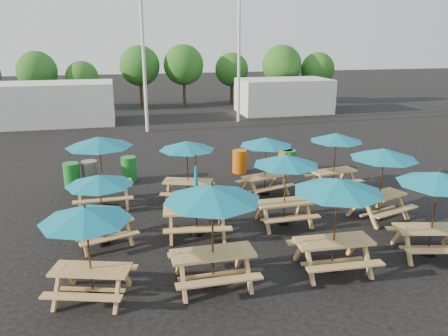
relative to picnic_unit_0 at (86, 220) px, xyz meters
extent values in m
plane|color=black|center=(4.46, 4.30, -1.94)|extent=(120.00, 120.00, 0.00)
cube|color=tan|center=(0.00, 0.00, -1.22)|extent=(1.88, 1.17, 0.06)
cube|color=tan|center=(-0.19, -0.62, -1.50)|extent=(1.75, 0.75, 0.04)
cube|color=tan|center=(0.19, 0.62, -1.50)|extent=(1.75, 0.75, 0.04)
cylinder|color=black|center=(0.00, 0.00, -1.89)|extent=(0.35, 0.35, 0.10)
cylinder|color=brown|center=(0.00, 0.00, -0.82)|extent=(0.04, 0.04, 2.24)
cone|color=#0F7698|center=(0.00, 0.00, 0.13)|extent=(2.50, 2.50, 0.31)
cube|color=tan|center=(0.19, 2.77, -1.26)|extent=(1.77, 1.12, 0.06)
cube|color=tan|center=(0.38, 2.19, -1.53)|extent=(1.64, 0.72, 0.04)
cube|color=tan|center=(0.01, 3.35, -1.53)|extent=(1.64, 0.72, 0.04)
cylinder|color=black|center=(0.19, 2.77, -1.89)|extent=(0.33, 0.33, 0.09)
cylinder|color=brown|center=(0.19, 2.77, -0.88)|extent=(0.04, 0.04, 2.11)
cone|color=#0F7698|center=(0.19, 2.77, 0.01)|extent=(2.37, 2.37, 0.29)
cube|color=tan|center=(0.11, 5.79, -1.12)|extent=(2.00, 0.81, 0.07)
cube|color=tan|center=(0.13, 5.06, -1.44)|extent=(1.99, 0.32, 0.04)
cube|color=tan|center=(0.10, 6.51, -1.44)|extent=(1.99, 0.32, 0.04)
cylinder|color=black|center=(0.11, 5.79, -1.88)|extent=(0.40, 0.40, 0.11)
cylinder|color=brown|center=(0.11, 5.79, -0.67)|extent=(0.05, 0.05, 2.54)
cone|color=#0F7698|center=(0.11, 5.79, 0.40)|extent=(2.31, 2.31, 0.35)
cube|color=tan|center=(2.79, -0.06, -1.12)|extent=(1.99, 0.78, 0.07)
cube|color=tan|center=(2.80, -0.78, -1.44)|extent=(1.98, 0.28, 0.04)
cube|color=tan|center=(2.79, 0.67, -1.44)|extent=(1.98, 0.28, 0.04)
cylinder|color=black|center=(2.79, -0.06, -1.88)|extent=(0.40, 0.40, 0.11)
cylinder|color=brown|center=(2.79, -0.06, -0.67)|extent=(0.05, 0.05, 2.53)
cone|color=#0F7698|center=(2.79, -0.06, 0.40)|extent=(2.27, 2.27, 0.35)
cube|color=tan|center=(2.89, 2.72, -1.13)|extent=(2.04, 1.01, 0.07)
cube|color=tan|center=(2.80, 2.01, -1.45)|extent=(1.98, 0.52, 0.04)
cube|color=tan|center=(2.98, 3.44, -1.45)|extent=(1.98, 0.52, 0.04)
cylinder|color=black|center=(2.89, 2.72, -1.88)|extent=(0.39, 0.39, 0.11)
cylinder|color=brown|center=(2.89, 2.72, -0.68)|extent=(0.05, 0.05, 2.51)
cone|color=#0F7698|center=(2.89, 2.72, -0.25)|extent=(0.24, 0.24, 1.64)
cube|color=tan|center=(3.09, 5.69, -1.22)|extent=(1.88, 1.23, 0.06)
cube|color=tan|center=(2.88, 5.08, -1.50)|extent=(1.73, 0.82, 0.04)
cube|color=tan|center=(3.31, 6.30, -1.50)|extent=(1.73, 0.82, 0.04)
cylinder|color=black|center=(3.09, 5.69, -1.89)|extent=(0.35, 0.35, 0.10)
cylinder|color=brown|center=(3.09, 5.69, -0.82)|extent=(0.04, 0.04, 2.24)
cone|color=#0F7698|center=(3.09, 5.69, 0.13)|extent=(2.56, 2.56, 0.31)
cube|color=tan|center=(5.91, -0.10, -1.14)|extent=(1.98, 0.85, 0.06)
cube|color=tan|center=(5.87, -0.82, -1.45)|extent=(1.96, 0.36, 0.04)
cube|color=tan|center=(5.94, 0.61, -1.45)|extent=(1.96, 0.36, 0.04)
cylinder|color=black|center=(5.91, -0.10, -1.88)|extent=(0.39, 0.39, 0.11)
cylinder|color=brown|center=(5.91, -0.10, -0.69)|extent=(0.05, 0.05, 2.49)
cone|color=#0F7698|center=(5.91, -0.10, 0.35)|extent=(2.32, 2.32, 0.35)
cube|color=tan|center=(5.72, 2.87, -1.20)|extent=(1.82, 0.75, 0.06)
cube|color=tan|center=(5.74, 2.20, -1.49)|extent=(1.81, 0.30, 0.04)
cube|color=tan|center=(5.71, 3.53, -1.49)|extent=(1.81, 0.30, 0.04)
cylinder|color=black|center=(5.72, 2.87, -1.89)|extent=(0.36, 0.36, 0.10)
cylinder|color=brown|center=(5.72, 2.87, -0.78)|extent=(0.04, 0.04, 2.31)
cone|color=#0F7698|center=(5.72, 2.87, 0.19)|extent=(2.11, 2.11, 0.32)
cube|color=tan|center=(6.03, 5.67, -1.22)|extent=(1.86, 1.14, 0.06)
cube|color=tan|center=(6.21, 5.06, -1.50)|extent=(1.74, 0.72, 0.04)
cube|color=tan|center=(5.85, 6.28, -1.50)|extent=(1.74, 0.72, 0.04)
cylinder|color=black|center=(6.03, 5.67, -1.89)|extent=(0.35, 0.35, 0.10)
cylinder|color=brown|center=(6.03, 5.67, -0.83)|extent=(0.04, 0.04, 2.22)
cone|color=#0F7698|center=(6.03, 5.67, 0.11)|extent=(2.46, 2.46, 0.31)
cube|color=tan|center=(8.85, 0.02, -1.17)|extent=(1.99, 1.13, 0.06)
cube|color=tan|center=(8.70, -0.66, -1.47)|extent=(1.89, 0.67, 0.04)
cube|color=tan|center=(9.00, 0.69, -1.47)|extent=(1.89, 0.67, 0.04)
cylinder|color=black|center=(8.85, 0.02, -1.89)|extent=(0.38, 0.38, 0.10)
cylinder|color=brown|center=(8.85, 0.02, -0.74)|extent=(0.05, 0.05, 2.40)
cone|color=#0F7698|center=(8.85, 0.02, 0.28)|extent=(2.56, 2.56, 0.33)
cube|color=tan|center=(8.93, 2.63, -1.17)|extent=(1.99, 1.24, 0.06)
cube|color=tan|center=(9.13, 1.97, -1.47)|extent=(1.86, 0.80, 0.04)
cube|color=tan|center=(8.72, 3.28, -1.47)|extent=(1.86, 0.80, 0.04)
cylinder|color=black|center=(8.93, 2.63, -1.89)|extent=(0.37, 0.37, 0.10)
cylinder|color=brown|center=(8.93, 2.63, -0.75)|extent=(0.05, 0.05, 2.38)
cone|color=#0F7698|center=(8.93, 2.63, 0.26)|extent=(2.66, 2.66, 0.33)
cube|color=tan|center=(8.82, 5.61, -1.21)|extent=(1.85, 0.94, 0.06)
cube|color=tan|center=(8.92, 4.97, -1.50)|extent=(1.78, 0.51, 0.04)
cube|color=tan|center=(8.73, 6.25, -1.50)|extent=(1.78, 0.51, 0.04)
cylinder|color=black|center=(8.82, 5.61, -1.89)|extent=(0.35, 0.35, 0.10)
cylinder|color=brown|center=(8.82, 5.61, -0.81)|extent=(0.04, 0.04, 2.26)
cone|color=#0F7698|center=(8.82, 5.61, 0.14)|extent=(2.29, 2.29, 0.31)
cylinder|color=gray|center=(-0.47, 8.27, -1.44)|extent=(0.63, 0.63, 1.01)
cylinder|color=#17812B|center=(-1.15, 8.12, -1.44)|extent=(0.63, 0.63, 1.01)
cylinder|color=#17812B|center=(1.07, 8.52, -1.44)|extent=(0.63, 0.63, 1.01)
cylinder|color=#C9580B|center=(5.83, 8.55, -1.44)|extent=(0.63, 0.63, 1.01)
cylinder|color=#17812B|center=(7.91, 8.04, -1.44)|extent=(0.63, 0.63, 1.01)
cylinder|color=#C9580B|center=(7.82, 8.20, -1.44)|extent=(0.63, 0.63, 1.01)
cylinder|color=silver|center=(2.46, 18.30, 4.06)|extent=(0.20, 0.20, 12.00)
cylinder|color=silver|center=(8.96, 20.30, 4.06)|extent=(0.20, 0.20, 12.00)
cube|color=silver|center=(-3.54, 22.30, -0.54)|extent=(8.00, 4.00, 2.80)
cube|color=silver|center=(13.46, 23.30, -0.64)|extent=(7.00, 4.00, 2.60)
cylinder|color=#382314|center=(-5.28, 28.20, -0.87)|extent=(0.24, 0.24, 2.14)
sphere|color=#1E5919|center=(-5.28, 28.20, 1.22)|extent=(3.11, 3.11, 3.11)
cylinder|color=#382314|center=(-1.92, 27.95, -1.05)|extent=(0.24, 0.24, 1.78)
sphere|color=#1E5919|center=(-1.92, 27.95, 0.70)|extent=(2.59, 2.59, 2.59)
cylinder|color=#382314|center=(2.71, 29.01, -0.78)|extent=(0.24, 0.24, 2.31)
sphere|color=#1E5919|center=(2.71, 29.01, 1.48)|extent=(3.36, 3.36, 3.36)
cylinder|color=#382314|center=(6.36, 28.55, -0.77)|extent=(0.24, 0.24, 2.35)
sphere|color=#1E5919|center=(6.36, 28.55, 1.53)|extent=(3.41, 3.41, 3.41)
cylinder|color=#382314|center=(10.69, 28.97, -0.93)|extent=(0.24, 0.24, 2.02)
sphere|color=#1E5919|center=(10.69, 28.97, 1.04)|extent=(2.94, 2.94, 2.94)
cylinder|color=#382314|center=(14.70, 27.19, -0.78)|extent=(0.24, 0.24, 2.32)
sphere|color=#1E5919|center=(14.70, 27.19, 1.50)|extent=(3.38, 3.38, 3.38)
cylinder|color=#382314|center=(18.09, 27.22, -0.92)|extent=(0.24, 0.24, 2.03)
sphere|color=#1E5919|center=(18.09, 27.22, 1.06)|extent=(2.95, 2.95, 2.95)
camera|label=1|loc=(0.89, -9.18, 3.80)|focal=35.00mm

